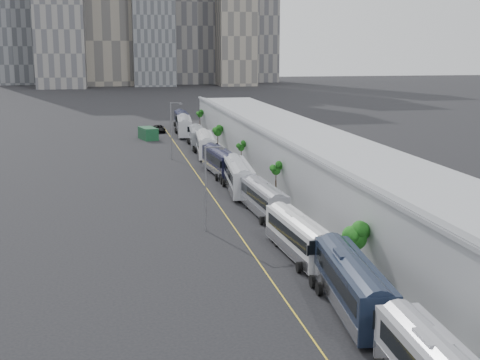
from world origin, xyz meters
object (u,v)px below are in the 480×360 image
object	(u,v)px
bus_7	(197,138)
street_lamp_far	(172,127)
bus_3	(263,202)
street_lamp_near	(207,183)
bus_9	(182,121)
bus_2	(298,240)
bus_1	(352,289)
bus_6	(205,146)
shipping_container	(148,133)
bus_5	(220,163)
bus_4	(239,179)
bus_8	(184,128)
suv	(159,129)

from	to	relation	value
bus_7	street_lamp_far	size ratio (longest dim) A/B	1.33
bus_3	street_lamp_near	bearing A→B (deg)	-144.91
bus_3	bus_9	world-z (taller)	bus_9
bus_2	bus_9	size ratio (longest dim) A/B	0.93
bus_2	bus_1	bearing A→B (deg)	-92.19
bus_1	bus_9	bearing A→B (deg)	95.69
bus_6	bus_7	world-z (taller)	bus_6
bus_1	shipping_container	world-z (taller)	bus_1
bus_5	shipping_container	distance (m)	41.42
street_lamp_near	shipping_container	size ratio (longest dim) A/B	1.52
bus_4	street_lamp_far	distance (m)	28.25
bus_5	bus_7	distance (m)	28.91
bus_8	bus_9	xyz separation A→B (m)	(0.97, 13.64, -0.08)
street_lamp_far	shipping_container	size ratio (longest dim) A/B	1.66
bus_2	bus_7	world-z (taller)	bus_7
bus_9	shipping_container	bearing A→B (deg)	-114.70
bus_4	bus_7	distance (m)	41.48
bus_3	bus_6	xyz separation A→B (m)	(-0.61, 42.41, 0.19)
bus_3	street_lamp_far	size ratio (longest dim) A/B	1.28
bus_7	bus_8	distance (m)	16.32
bus_2	suv	world-z (taller)	bus_2
bus_7	bus_3	bearing A→B (deg)	-84.77
bus_4	bus_9	bearing A→B (deg)	94.38
bus_8	bus_2	bearing A→B (deg)	-84.80
shipping_container	bus_6	bearing A→B (deg)	-83.32
bus_3	bus_9	size ratio (longest dim) A/B	0.91
bus_2	shipping_container	world-z (taller)	bus_2
bus_6	bus_7	bearing A→B (deg)	94.61
bus_6	street_lamp_near	bearing A→B (deg)	-92.81
bus_1	street_lamp_far	xyz separation A→B (m)	(-6.39, 68.53, 3.83)
bus_4	shipping_container	distance (m)	53.85
bus_8	street_lamp_far	distance (m)	31.16
street_lamp_near	shipping_container	xyz separation A→B (m)	(-1.96, 71.18, -3.85)
bus_2	bus_6	world-z (taller)	bus_6
street_lamp_far	bus_9	bearing A→B (deg)	81.82
bus_7	street_lamp_near	distance (m)	59.98
bus_9	suv	world-z (taller)	bus_9
bus_1	shipping_container	distance (m)	94.78
bus_4	bus_5	bearing A→B (deg)	96.23
bus_2	bus_6	size ratio (longest dim) A/B	0.90
street_lamp_far	street_lamp_near	bearing A→B (deg)	-90.80
bus_9	suv	xyz separation A→B (m)	(-5.98, -6.99, -0.85)
bus_9	street_lamp_far	xyz separation A→B (m)	(-6.34, -44.10, 3.84)
bus_1	bus_4	world-z (taller)	bus_4
bus_8	bus_9	size ratio (longest dim) A/B	1.06
bus_1	bus_8	world-z (taller)	bus_8
bus_4	street_lamp_far	size ratio (longest dim) A/B	1.45
bus_6	street_lamp_near	world-z (taller)	street_lamp_near
bus_2	street_lamp_near	bearing A→B (deg)	121.40
bus_7	suv	world-z (taller)	bus_7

